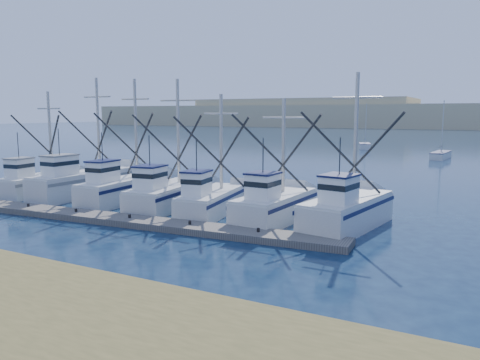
# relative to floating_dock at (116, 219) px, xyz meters

# --- Properties ---
(ground) EXTENTS (500.00, 500.00, 0.00)m
(ground) POSITION_rel_floating_dock_xyz_m (9.85, -5.34, -0.18)
(ground) COLOR #0B1A34
(ground) RESTS_ON ground
(floating_dock) EXTENTS (27.53, 3.65, 0.37)m
(floating_dock) POSITION_rel_floating_dock_xyz_m (0.00, 0.00, 0.00)
(floating_dock) COLOR slate
(floating_dock) RESTS_ON ground
(dune_ridge) EXTENTS (360.00, 60.00, 10.00)m
(dune_ridge) POSITION_rel_floating_dock_xyz_m (9.85, 204.66, 4.82)
(dune_ridge) COLOR tan
(dune_ridge) RESTS_ON ground
(trawler_fleet) EXTENTS (27.87, 9.43, 9.09)m
(trawler_fleet) POSITION_rel_floating_dock_xyz_m (-0.23, 4.85, 0.82)
(trawler_fleet) COLOR silver
(trawler_fleet) RESTS_ON ground
(sailboat_near) EXTENTS (2.38, 6.77, 8.10)m
(sailboat_near) POSITION_rel_floating_dock_xyz_m (13.44, 50.63, 0.31)
(sailboat_near) COLOR silver
(sailboat_near) RESTS_ON ground
(sailboat_far) EXTENTS (3.12, 5.53, 8.10)m
(sailboat_far) POSITION_rel_floating_dock_xyz_m (-0.30, 64.34, 0.32)
(sailboat_far) COLOR silver
(sailboat_far) RESTS_ON ground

